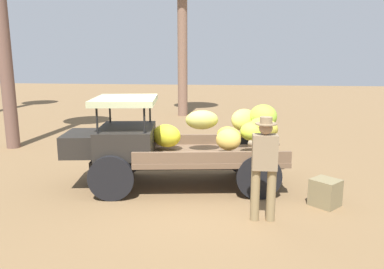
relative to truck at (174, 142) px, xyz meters
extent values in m
plane|color=brown|center=(-0.24, 0.15, -0.95)|extent=(60.00, 60.00, 0.00)
cube|color=black|center=(-0.28, -0.02, -0.47)|extent=(4.02, 1.01, 0.16)
cylinder|color=black|center=(1.04, 0.98, -0.52)|extent=(0.88, 0.26, 0.87)
cylinder|color=black|center=(1.27, -0.61, -0.52)|extent=(0.88, 0.26, 0.87)
cylinder|color=black|center=(-1.73, 0.57, -0.52)|extent=(0.88, 0.26, 0.87)
cylinder|color=black|center=(-1.50, -1.01, -0.52)|extent=(0.88, 0.26, 0.87)
cube|color=brown|center=(-0.73, -0.09, -0.29)|extent=(3.22, 2.14, 0.10)
cube|color=brown|center=(-0.84, 0.70, -0.13)|extent=(2.98, 0.51, 0.22)
cube|color=brown|center=(-0.61, -0.88, -0.13)|extent=(2.98, 0.51, 0.22)
cube|color=black|center=(0.96, 0.16, 0.04)|extent=(1.31, 1.66, 0.55)
cube|color=black|center=(1.85, 0.29, -0.02)|extent=(0.85, 1.15, 0.44)
cylinder|color=black|center=(1.30, 0.86, 0.59)|extent=(0.04, 0.04, 0.55)
cylinder|color=black|center=(1.49, -0.42, 0.59)|extent=(0.04, 0.04, 0.55)
cylinder|color=black|center=(0.43, 0.73, 0.59)|extent=(0.04, 0.04, 0.55)
cylinder|color=black|center=(0.62, -0.55, 0.59)|extent=(0.04, 0.04, 0.55)
cube|color=#ACB284|center=(0.96, 0.16, 0.86)|extent=(1.43, 1.68, 0.12)
ellipsoid|color=#96C437|center=(-1.84, -0.44, 0.49)|extent=(0.81, 0.81, 0.64)
ellipsoid|color=#BCB654|center=(-0.58, -0.12, 0.45)|extent=(0.78, 0.69, 0.55)
ellipsoid|color=gold|center=(-1.45, -0.53, 0.39)|extent=(0.75, 0.69, 0.56)
ellipsoid|color=gold|center=(-1.14, 0.37, 0.15)|extent=(0.60, 0.55, 0.49)
ellipsoid|color=gold|center=(-1.82, -0.03, 0.32)|extent=(0.75, 0.66, 0.50)
ellipsoid|color=yellow|center=(0.19, -0.22, 0.07)|extent=(0.81, 0.76, 0.58)
ellipsoid|color=gold|center=(-1.80, -0.65, 0.42)|extent=(0.70, 0.69, 0.56)
ellipsoid|color=#B9CF3A|center=(-1.61, -0.05, 0.24)|extent=(0.51, 0.53, 0.50)
ellipsoid|color=yellow|center=(-1.14, 0.11, 0.17)|extent=(0.68, 0.65, 0.48)
cylinder|color=olive|center=(-1.61, 1.55, -0.51)|extent=(0.15, 0.15, 0.89)
cylinder|color=olive|center=(-1.87, 1.55, -0.51)|extent=(0.15, 0.15, 0.89)
cube|color=#877256|center=(-1.74, 1.55, 0.22)|extent=(0.41, 0.25, 0.57)
cylinder|color=#877256|center=(-1.64, 1.45, 0.31)|extent=(0.33, 0.37, 0.10)
cylinder|color=#877256|center=(-1.84, 1.45, 0.31)|extent=(0.32, 0.38, 0.10)
sphere|color=#9F7959|center=(-1.74, 1.55, 0.62)|extent=(0.22, 0.22, 0.22)
cylinder|color=#8D7555|center=(-1.74, 1.55, 0.68)|extent=(0.34, 0.34, 0.02)
cylinder|color=#8D7555|center=(-1.74, 1.55, 0.74)|extent=(0.20, 0.20, 0.10)
cube|color=olive|center=(-2.92, 0.77, -0.70)|extent=(0.63, 0.63, 0.50)
cylinder|color=brown|center=(5.37, -2.81, 3.15)|extent=(0.38, 0.38, 8.20)
cylinder|color=brown|center=(1.19, -9.73, 2.18)|extent=(0.44, 0.44, 6.26)
camera|label=1|loc=(-1.26, 7.49, 1.71)|focal=35.08mm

